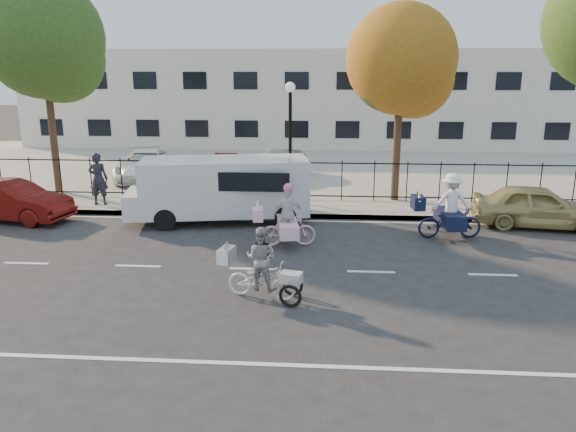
# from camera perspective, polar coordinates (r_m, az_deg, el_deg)

# --- Properties ---
(ground) EXTENTS (120.00, 120.00, 0.00)m
(ground) POSITION_cam_1_polar(r_m,az_deg,el_deg) (14.41, -3.59, -5.40)
(ground) COLOR #333334
(road_markings) EXTENTS (60.00, 9.52, 0.01)m
(road_markings) POSITION_cam_1_polar(r_m,az_deg,el_deg) (14.41, -3.59, -5.38)
(road_markings) COLOR silver
(road_markings) RESTS_ON ground
(curb) EXTENTS (60.00, 0.10, 0.15)m
(curb) POSITION_cam_1_polar(r_m,az_deg,el_deg) (19.18, -1.62, 0.05)
(curb) COLOR #A8A399
(curb) RESTS_ON ground
(sidewalk) EXTENTS (60.00, 2.20, 0.15)m
(sidewalk) POSITION_cam_1_polar(r_m,az_deg,el_deg) (20.19, -1.33, 0.82)
(sidewalk) COLOR #A8A399
(sidewalk) RESTS_ON ground
(parking_lot) EXTENTS (60.00, 15.60, 0.15)m
(parking_lot) POSITION_cam_1_polar(r_m,az_deg,el_deg) (28.87, 0.32, 5.13)
(parking_lot) COLOR #A8A399
(parking_lot) RESTS_ON ground
(iron_fence) EXTENTS (58.00, 0.06, 1.50)m
(iron_fence) POSITION_cam_1_polar(r_m,az_deg,el_deg) (21.08, -1.06, 3.72)
(iron_fence) COLOR black
(iron_fence) RESTS_ON sidewalk
(building) EXTENTS (34.00, 10.00, 6.00)m
(building) POSITION_cam_1_polar(r_m,az_deg,el_deg) (38.48, 1.31, 11.98)
(building) COLOR silver
(building) RESTS_ON ground
(lamppost) EXTENTS (0.36, 0.36, 4.33)m
(lamppost) POSITION_cam_1_polar(r_m,az_deg,el_deg) (20.32, 0.23, 9.61)
(lamppost) COLOR black
(lamppost) RESTS_ON sidewalk
(street_sign) EXTENTS (0.85, 0.06, 1.80)m
(street_sign) POSITION_cam_1_polar(r_m,az_deg,el_deg) (20.84, -6.26, 4.95)
(street_sign) COLOR black
(street_sign) RESTS_ON sidewalk
(zebra_trike) EXTENTS (1.93, 1.05, 1.65)m
(zebra_trike) POSITION_cam_1_polar(r_m,az_deg,el_deg) (12.47, -2.70, -5.58)
(zebra_trike) COLOR white
(zebra_trike) RESTS_ON ground
(unicorn_bike) EXTENTS (1.86, 1.32, 1.84)m
(unicorn_bike) POSITION_cam_1_polar(r_m,az_deg,el_deg) (15.99, -0.10, -0.73)
(unicorn_bike) COLOR #F4BAC1
(unicorn_bike) RESTS_ON ground
(bull_bike) EXTENTS (2.15, 1.48, 1.98)m
(bull_bike) POSITION_cam_1_polar(r_m,az_deg,el_deg) (17.41, 16.07, 0.34)
(bull_bike) COLOR black
(bull_bike) RESTS_ON ground
(white_van) EXTENTS (6.18, 2.89, 2.10)m
(white_van) POSITION_cam_1_polar(r_m,az_deg,el_deg) (18.62, -6.73, 2.93)
(white_van) COLOR white
(white_van) RESTS_ON ground
(red_sedan) EXTENTS (4.21, 2.08, 1.33)m
(red_sedan) POSITION_cam_1_polar(r_m,az_deg,el_deg) (20.81, -26.27, 1.35)
(red_sedan) COLOR #5D0D0A
(red_sedan) RESTS_ON ground
(gold_sedan) EXTENTS (4.21, 2.18, 1.37)m
(gold_sedan) POSITION_cam_1_polar(r_m,az_deg,el_deg) (19.60, 24.04, 0.90)
(gold_sedan) COLOR tan
(gold_sedan) RESTS_ON ground
(pedestrian) EXTENTS (0.70, 0.47, 1.89)m
(pedestrian) POSITION_cam_1_polar(r_m,az_deg,el_deg) (21.32, -18.71, 3.60)
(pedestrian) COLOR black
(pedestrian) RESTS_ON sidewalk
(lot_car_a) EXTENTS (3.17, 4.63, 1.24)m
(lot_car_a) POSITION_cam_1_polar(r_m,az_deg,el_deg) (25.67, -14.14, 5.02)
(lot_car_a) COLOR #B6B9BE
(lot_car_a) RESTS_ON parking_lot
(lot_car_b) EXTENTS (2.71, 4.87, 1.29)m
(lot_car_b) POSITION_cam_1_polar(r_m,az_deg,el_deg) (25.59, -14.27, 5.03)
(lot_car_b) COLOR white
(lot_car_b) RESTS_ON parking_lot
(lot_car_c) EXTENTS (2.10, 3.86, 1.21)m
(lot_car_c) POSITION_cam_1_polar(r_m,az_deg,el_deg) (25.27, -0.75, 5.27)
(lot_car_c) COLOR #484B4F
(lot_car_c) RESTS_ON parking_lot
(tree_west) EXTENTS (4.53, 4.53, 8.31)m
(tree_west) POSITION_cam_1_polar(r_m,az_deg,el_deg) (23.79, -23.23, 15.76)
(tree_west) COLOR #442D1D
(tree_west) RESTS_ON ground
(tree_mid) EXTENTS (3.94, 3.94, 7.22)m
(tree_mid) POSITION_cam_1_polar(r_m,az_deg,el_deg) (21.07, 11.78, 14.79)
(tree_mid) COLOR #442D1D
(tree_mid) RESTS_ON ground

